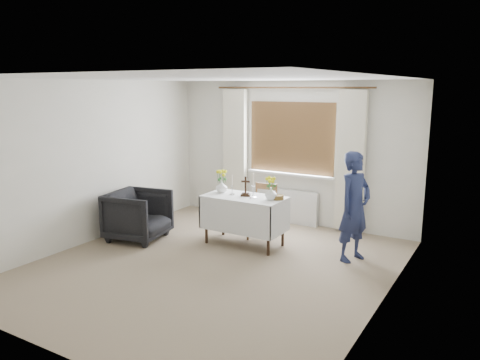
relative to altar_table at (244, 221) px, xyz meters
The scene contains 12 objects.
ground 1.06m from the altar_table, 85.23° to the right, with size 5.00×5.00×0.00m, color gray.
altar_table is the anchor object (origin of this frame).
wooden_chair 0.42m from the altar_table, 77.46° to the left, with size 0.40×0.40×0.88m, color brown, non-canonical shape.
armchair 1.70m from the altar_table, 158.14° to the right, with size 0.84×0.86×0.79m, color black.
person 1.69m from the altar_table, ahead, with size 0.56×0.37×1.53m, color navy.
radiator 1.44m from the altar_table, 86.71° to the left, with size 1.10×0.10×0.60m, color silver.
wooden_cross 0.53m from the altar_table, 84.26° to the left, with size 0.14×0.10×0.30m, color black, non-canonical shape.
candlestick_left 0.58m from the altar_table, behind, with size 0.09×0.09×0.31m, color silver, non-canonical shape.
candlestick_right 0.59m from the altar_table, ahead, with size 0.11×0.11×0.38m, color silver, non-canonical shape.
flower_vase_left 0.65m from the altar_table, behind, with size 0.18×0.18×0.19m, color white.
flower_vase_right 0.65m from the altar_table, ahead, with size 0.18×0.18×0.18m, color white.
wicker_basket 0.67m from the altar_table, ahead, with size 0.17×0.17×0.07m, color brown.
Camera 1 is at (3.38, -4.97, 2.39)m, focal length 35.00 mm.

